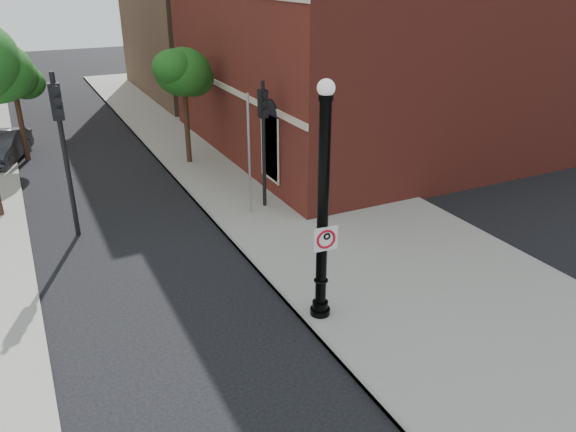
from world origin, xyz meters
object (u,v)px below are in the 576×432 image
traffic_signal_left (61,129)px  traffic_signal_right (263,125)px  parked_car (3,147)px  no_parking_sign (326,239)px  lamppost (323,218)px

traffic_signal_left → traffic_signal_right: traffic_signal_left is taller
parked_car → traffic_signal_right: 13.96m
parked_car → traffic_signal_left: bearing=-59.0°
no_parking_sign → parked_car: 19.49m
lamppost → traffic_signal_right: bearing=76.9°
lamppost → parked_car: size_ratio=1.44×
no_parking_sign → parked_car: (-7.00, 18.11, -1.65)m
lamppost → traffic_signal_right: lamppost is taller
no_parking_sign → traffic_signal_right: 7.72m
lamppost → parked_car: (-6.99, 17.95, -2.14)m
lamppost → no_parking_sign: lamppost is taller
parked_car → traffic_signal_left: 10.59m
parked_car → traffic_signal_right: (8.70, -10.63, 2.52)m
no_parking_sign → traffic_signal_right: (1.69, 7.48, 0.87)m
traffic_signal_right → no_parking_sign: bearing=-104.7°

